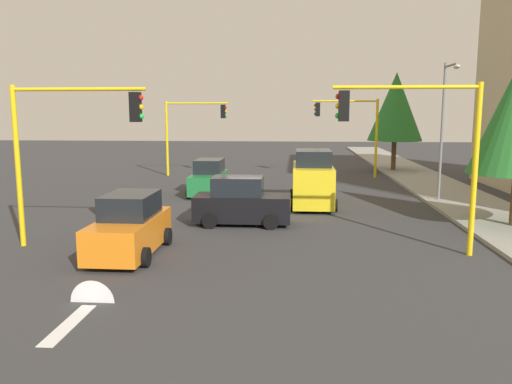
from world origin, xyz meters
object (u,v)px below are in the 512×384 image
traffic_signal_near_right (69,133)px  delivery_van_yellow (313,180)px  street_lamp_curbside (445,117)px  car_orange (130,227)px  tree_roadside_far (396,107)px  car_green (209,179)px  traffic_signal_near_left (417,134)px  car_black (241,203)px  traffic_signal_far_right (192,123)px  traffic_signal_far_left (351,122)px

traffic_signal_near_right → delivery_van_yellow: 12.19m
street_lamp_curbside → car_orange: 16.71m
tree_roadside_far → car_green: tree_roadside_far is taller
traffic_signal_near_left → delivery_van_yellow: size_ratio=1.14×
delivery_van_yellow → car_black: 5.43m
car_green → street_lamp_curbside: bearing=80.9°
delivery_van_yellow → car_black: (4.48, -3.04, -0.39)m
delivery_van_yellow → traffic_signal_far_right: bearing=-144.0°
street_lamp_curbside → tree_roadside_far: 14.41m
street_lamp_curbside → car_green: street_lamp_curbside is taller
traffic_signal_far_right → delivery_van_yellow: bearing=36.0°
traffic_signal_far_right → car_orange: traffic_signal_far_right is taller
traffic_signal_near_left → traffic_signal_near_right: size_ratio=1.01×
traffic_signal_near_left → traffic_signal_far_right: traffic_signal_near_left is taller
traffic_signal_near_left → street_lamp_curbside: (-9.61, 3.53, 0.45)m
traffic_signal_near_right → car_green: traffic_signal_near_right is taller
traffic_signal_far_left → car_orange: bearing=-23.7°
street_lamp_curbside → car_black: street_lamp_curbside is taller
traffic_signal_near_left → car_green: traffic_signal_near_left is taller
traffic_signal_near_left → traffic_signal_near_right: 11.33m
delivery_van_yellow → car_black: delivery_van_yellow is taller
traffic_signal_near_left → traffic_signal_far_right: (-20.00, -11.32, -0.07)m
traffic_signal_far_left → traffic_signal_near_left: bearing=-0.0°
street_lamp_curbside → car_orange: street_lamp_curbside is taller
traffic_signal_far_left → car_green: size_ratio=1.33×
traffic_signal_far_left → street_lamp_curbside: street_lamp_curbside is taller
traffic_signal_far_right → street_lamp_curbside: street_lamp_curbside is taller
car_black → car_orange: bearing=-33.3°
traffic_signal_far_right → street_lamp_curbside: (10.39, 14.85, 0.52)m
delivery_van_yellow → car_green: delivery_van_yellow is taller
delivery_van_yellow → car_orange: size_ratio=1.15×
traffic_signal_near_left → tree_roadside_far: (-24.00, 3.83, 1.12)m
car_green → traffic_signal_near_left: bearing=36.8°
traffic_signal_near_right → traffic_signal_far_left: bearing=150.5°
traffic_signal_far_left → delivery_van_yellow: 12.18m
traffic_signal_near_right → delivery_van_yellow: bearing=135.4°
car_green → car_black: 8.01m
delivery_van_yellow → car_green: 6.48m
traffic_signal_far_left → tree_roadside_far: size_ratio=0.72×
traffic_signal_near_left → traffic_signal_near_right: traffic_signal_near_left is taller
traffic_signal_far_left → tree_roadside_far: bearing=136.3°
street_lamp_curbside → tree_roadside_far: (-14.39, 0.30, 0.67)m
traffic_signal_near_left → car_black: size_ratio=1.40×
traffic_signal_near_left → delivery_van_yellow: traffic_signal_near_left is taller
traffic_signal_near_right → traffic_signal_far_right: (-20.00, 0.01, -0.05)m
tree_roadside_far → car_orange: (24.74, -12.95, -4.12)m
street_lamp_curbside → delivery_van_yellow: 7.27m
traffic_signal_far_right → car_orange: size_ratio=1.29×
traffic_signal_far_left → delivery_van_yellow: (11.52, -2.97, -2.63)m
street_lamp_curbside → traffic_signal_near_left: bearing=-20.2°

